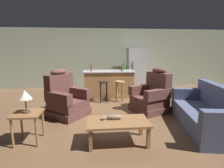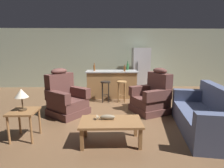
# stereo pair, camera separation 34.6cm
# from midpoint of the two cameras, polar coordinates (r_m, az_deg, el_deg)

# --- Properties ---
(ground_plane) EXTENTS (12.00, 12.00, 0.00)m
(ground_plane) POSITION_cam_midpoint_polar(r_m,az_deg,el_deg) (5.08, -1.76, -8.13)
(ground_plane) COLOR brown
(back_wall) EXTENTS (12.00, 0.05, 2.60)m
(back_wall) POSITION_cam_midpoint_polar(r_m,az_deg,el_deg) (7.93, -3.40, 8.32)
(back_wall) COLOR #9EA88E
(back_wall) RESTS_ON ground_plane
(coffee_table) EXTENTS (1.10, 0.60, 0.42)m
(coffee_table) POSITION_cam_midpoint_polar(r_m,az_deg,el_deg) (3.21, -1.16, -12.88)
(coffee_table) COLOR olive
(coffee_table) RESTS_ON ground_plane
(fish_figurine) EXTENTS (0.34, 0.10, 0.10)m
(fish_figurine) POSITION_cam_midpoint_polar(r_m,az_deg,el_deg) (3.23, -2.95, -10.83)
(fish_figurine) COLOR #4C3823
(fish_figurine) RESTS_ON coffee_table
(couch) EXTENTS (1.16, 2.02, 0.94)m
(couch) POSITION_cam_midpoint_polar(r_m,az_deg,el_deg) (4.16, 26.40, -8.70)
(couch) COLOR #4C5675
(couch) RESTS_ON ground_plane
(recliner_near_lamp) EXTENTS (1.18, 1.18, 1.20)m
(recliner_near_lamp) POSITION_cam_midpoint_polar(r_m,az_deg,el_deg) (4.69, -16.90, -4.81)
(recliner_near_lamp) COLOR brown
(recliner_near_lamp) RESTS_ON ground_plane
(recliner_near_island) EXTENTS (1.11, 1.11, 1.20)m
(recliner_near_island) POSITION_cam_midpoint_polar(r_m,az_deg,el_deg) (4.90, 10.93, -3.88)
(recliner_near_island) COLOR brown
(recliner_near_island) RESTS_ON ground_plane
(end_table) EXTENTS (0.48, 0.48, 0.56)m
(end_table) POSITION_cam_midpoint_polar(r_m,az_deg,el_deg) (3.62, -28.38, -9.75)
(end_table) COLOR olive
(end_table) RESTS_ON ground_plane
(table_lamp) EXTENTS (0.24, 0.24, 0.41)m
(table_lamp) POSITION_cam_midpoint_polar(r_m,az_deg,el_deg) (3.52, -29.11, -3.44)
(table_lamp) COLOR #4C3823
(table_lamp) RESTS_ON end_table
(kitchen_island) EXTENTS (1.80, 0.70, 0.95)m
(kitchen_island) POSITION_cam_midpoint_polar(r_m,az_deg,el_deg) (6.26, -2.64, 0.05)
(kitchen_island) COLOR #9E7042
(kitchen_island) RESTS_ON ground_plane
(bar_stool_left) EXTENTS (0.32, 0.32, 0.68)m
(bar_stool_left) POSITION_cam_midpoint_polar(r_m,az_deg,el_deg) (5.64, -4.50, -1.25)
(bar_stool_left) COLOR black
(bar_stool_left) RESTS_ON ground_plane
(bar_stool_right) EXTENTS (0.32, 0.32, 0.68)m
(bar_stool_right) POSITION_cam_midpoint_polar(r_m,az_deg,el_deg) (5.67, 0.78, -1.15)
(bar_stool_right) COLOR #A87A47
(bar_stool_right) RESTS_ON ground_plane
(refrigerator) EXTENTS (0.70, 0.69, 1.76)m
(refrigerator) POSITION_cam_midpoint_polar(r_m,az_deg,el_deg) (7.55, 6.38, 4.94)
(refrigerator) COLOR #B7B7BC
(refrigerator) RESTS_ON ground_plane
(bottle_tall_green) EXTENTS (0.07, 0.07, 0.23)m
(bottle_tall_green) POSITION_cam_midpoint_polar(r_m,az_deg,el_deg) (6.02, 1.56, 5.00)
(bottle_tall_green) COLOR brown
(bottle_tall_green) RESTS_ON kitchen_island
(bottle_short_amber) EXTENTS (0.08, 0.08, 0.32)m
(bottle_short_amber) POSITION_cam_midpoint_polar(r_m,az_deg,el_deg) (6.48, 2.45, 5.71)
(bottle_short_amber) COLOR #2D6B38
(bottle_short_amber) RESTS_ON kitchen_island
(bottle_wine_dark) EXTENTS (0.07, 0.07, 0.28)m
(bottle_wine_dark) POSITION_cam_midpoint_polar(r_m,az_deg,el_deg) (6.13, -8.40, 5.18)
(bottle_wine_dark) COLOR brown
(bottle_wine_dark) RESTS_ON kitchen_island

